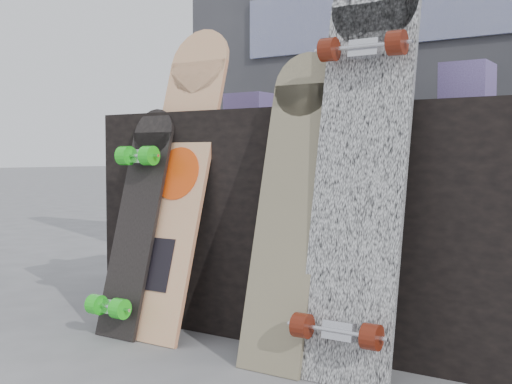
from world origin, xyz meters
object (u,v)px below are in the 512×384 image
Objects in this scene: longboard_geisha at (179,170)px; longboard_celtic at (290,196)px; longboard_cascadia at (360,156)px; vendor_table at (320,221)px; skateboard_dark at (134,218)px.

longboard_geisha reaches higher than longboard_celtic.
longboard_celtic is at bearing -9.31° from longboard_geisha.
longboard_celtic is at bearing -178.95° from longboard_cascadia.
vendor_table is 1.43× the size of longboard_geisha.
vendor_table is at bearing 38.31° from skateboard_dark.
longboard_geisha is at bearing 173.84° from longboard_cascadia.
longboard_geisha is at bearing 37.51° from skateboard_dark.
vendor_table is 0.68m from skateboard_dark.
skateboard_dark is at bearing -141.69° from vendor_table.
vendor_table is 0.58m from longboard_cascadia.
vendor_table is at bearing 105.08° from longboard_celtic.
longboard_geisha is 0.91× the size of longboard_cascadia.
skateboard_dark is at bearing -142.49° from longboard_geisha.
longboard_celtic is 0.79× the size of longboard_cascadia.
longboard_celtic reaches higher than skateboard_dark.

